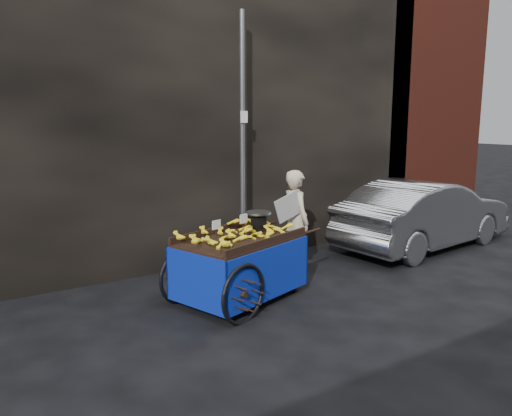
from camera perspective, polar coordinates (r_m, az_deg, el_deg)
ground at (r=7.10m, az=1.98°, el=-9.38°), size 80.00×80.00×0.00m
building_wall at (r=9.11m, az=-5.40°, el=10.94°), size 13.50×2.00×5.00m
street_pole at (r=7.94m, az=-1.55°, el=7.53°), size 0.12×0.10×4.00m
banana_cart at (r=6.50m, az=-2.16°, el=-4.36°), size 2.41×1.60×1.20m
vendor at (r=7.83m, az=4.55°, el=-1.45°), size 0.75×0.62×1.60m
plastic_bag at (r=7.52m, az=1.72°, el=-7.16°), size 0.30×0.24×0.27m
parked_car at (r=9.72m, az=18.69°, el=-0.67°), size 3.94×1.69×1.26m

